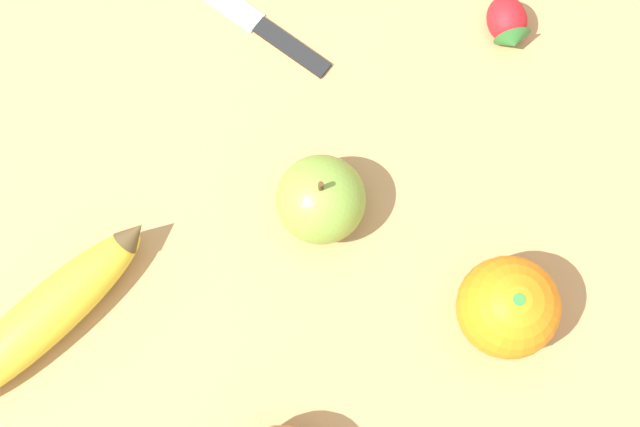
% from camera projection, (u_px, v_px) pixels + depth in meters
% --- Properties ---
extents(ground_plane, '(3.00, 3.00, 0.00)m').
position_uv_depth(ground_plane, '(317.00, 220.00, 0.77)').
color(ground_plane, tan).
extents(banana, '(0.21, 0.13, 0.04)m').
position_uv_depth(banana, '(43.00, 318.00, 0.73)').
color(banana, yellow).
rests_on(banana, ground_plane).
extents(orange, '(0.08, 0.08, 0.08)m').
position_uv_depth(orange, '(508.00, 307.00, 0.71)').
color(orange, orange).
rests_on(orange, ground_plane).
extents(strawberry, '(0.06, 0.06, 0.04)m').
position_uv_depth(strawberry, '(508.00, 23.00, 0.80)').
color(strawberry, red).
rests_on(strawberry, ground_plane).
extents(apple, '(0.08, 0.08, 0.08)m').
position_uv_depth(apple, '(327.00, 202.00, 0.74)').
color(apple, olive).
rests_on(apple, ground_plane).
extents(paring_knife, '(0.07, 0.18, 0.01)m').
position_uv_depth(paring_knife, '(254.00, 21.00, 0.81)').
color(paring_knife, silver).
rests_on(paring_knife, ground_plane).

